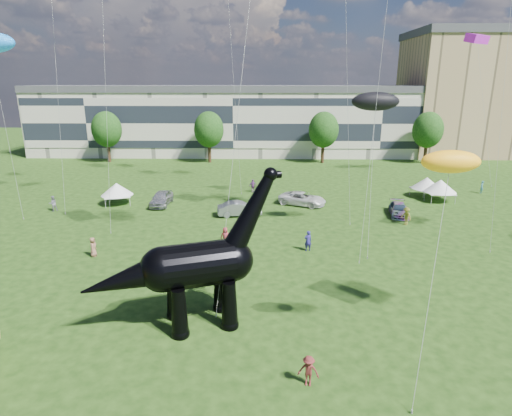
{
  "coord_description": "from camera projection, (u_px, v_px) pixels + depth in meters",
  "views": [
    {
      "loc": [
        -2.33,
        -22.19,
        14.04
      ],
      "look_at": [
        -2.91,
        8.0,
        5.0
      ],
      "focal_mm": 30.0,
      "sensor_mm": 36.0,
      "label": 1
    }
  ],
  "objects": [
    {
      "name": "dinosaur_sculpture",
      "position": [
        191.0,
        268.0,
        24.68
      ],
      "size": [
        11.6,
        5.5,
        9.61
      ],
      "rotation": [
        0.0,
        0.0,
        0.34
      ],
      "color": "black",
      "rests_on": "ground"
    },
    {
      "name": "tree_mid_left",
      "position": [
        209.0,
        127.0,
        74.42
      ],
      "size": [
        5.2,
        5.2,
        9.44
      ],
      "color": "#382314",
      "rests_on": "ground"
    },
    {
      "name": "car_silver",
      "position": [
        161.0,
        198.0,
        49.83
      ],
      "size": [
        2.19,
        5.0,
        1.67
      ],
      "primitive_type": "imported",
      "rotation": [
        0.0,
        0.0,
        -0.04
      ],
      "color": "#BAB9BF",
      "rests_on": "ground"
    },
    {
      "name": "kites",
      "position": [
        188.0,
        45.0,
        39.44
      ],
      "size": [
        60.51,
        47.78,
        28.7
      ],
      "color": "#F44F10",
      "rests_on": "ground"
    },
    {
      "name": "gazebo_near",
      "position": [
        427.0,
        183.0,
        53.12
      ],
      "size": [
        4.67,
        4.67,
        2.52
      ],
      "rotation": [
        0.0,
        0.0,
        0.37
      ],
      "color": "silver",
      "rests_on": "ground"
    },
    {
      "name": "gazebo_far",
      "position": [
        440.0,
        186.0,
        51.32
      ],
      "size": [
        3.86,
        3.86,
        2.63
      ],
      "rotation": [
        0.0,
        0.0,
        -0.02
      ],
      "color": "white",
      "rests_on": "ground"
    },
    {
      "name": "apartment_block",
      "position": [
        480.0,
        96.0,
        83.62
      ],
      "size": [
        28.0,
        18.0,
        22.0
      ],
      "primitive_type": "cube",
      "color": "tan",
      "rests_on": "ground"
    },
    {
      "name": "gazebo_left",
      "position": [
        117.0,
        189.0,
        50.03
      ],
      "size": [
        4.62,
        4.62,
        2.55
      ],
      "rotation": [
        0.0,
        0.0,
        0.32
      ],
      "color": "white",
      "rests_on": "ground"
    },
    {
      "name": "tree_mid_right",
      "position": [
        324.0,
        127.0,
        74.05
      ],
      "size": [
        5.2,
        5.2,
        9.44
      ],
      "color": "#382314",
      "rests_on": "ground"
    },
    {
      "name": "tree_far_left",
      "position": [
        106.0,
        126.0,
        74.74
      ],
      "size": [
        5.2,
        5.2,
        9.44
      ],
      "color": "#382314",
      "rests_on": "ground"
    },
    {
      "name": "car_dark",
      "position": [
        399.0,
        210.0,
        46.08
      ],
      "size": [
        2.61,
        4.81,
        1.32
      ],
      "primitive_type": "imported",
      "rotation": [
        0.0,
        0.0,
        -0.17
      ],
      "color": "#595960",
      "rests_on": "ground"
    },
    {
      "name": "visitors",
      "position": [
        262.0,
        226.0,
        40.38
      ],
      "size": [
        52.56,
        37.73,
        1.83
      ],
      "color": "#A02834",
      "rests_on": "ground"
    },
    {
      "name": "car_white",
      "position": [
        302.0,
        199.0,
        49.92
      ],
      "size": [
        6.04,
        4.64,
        1.52
      ],
      "primitive_type": "imported",
      "rotation": [
        0.0,
        0.0,
        1.13
      ],
      "color": "silver",
      "rests_on": "ground"
    },
    {
      "name": "terrace_row",
      "position": [
        235.0,
        123.0,
        83.05
      ],
      "size": [
        78.0,
        11.0,
        12.0
      ],
      "primitive_type": "cube",
      "color": "beige",
      "rests_on": "ground"
    },
    {
      "name": "ground",
      "position": [
        303.0,
        328.0,
        25.24
      ],
      "size": [
        220.0,
        220.0,
        0.0
      ],
      "primitive_type": "plane",
      "color": "#16330C",
      "rests_on": "ground"
    },
    {
      "name": "tree_far_right",
      "position": [
        428.0,
        127.0,
        73.73
      ],
      "size": [
        5.2,
        5.2,
        9.44
      ],
      "color": "#382314",
      "rests_on": "ground"
    },
    {
      "name": "car_grey",
      "position": [
        239.0,
        209.0,
        45.97
      ],
      "size": [
        4.92,
        2.35,
        1.56
      ],
      "primitive_type": "imported",
      "rotation": [
        0.0,
        0.0,
        1.72
      ],
      "color": "gray",
      "rests_on": "ground"
    }
  ]
}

